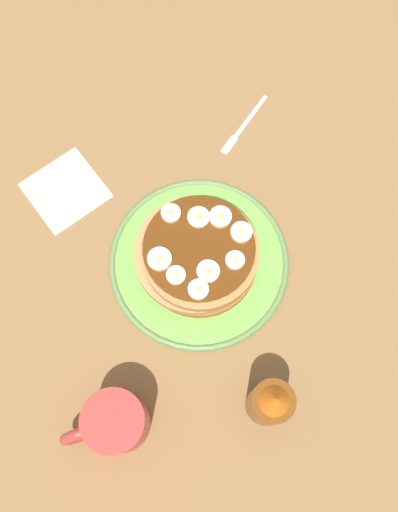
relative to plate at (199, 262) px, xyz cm
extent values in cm
cube|color=olive|center=(0.00, 0.00, -2.42)|extent=(140.00, 140.00, 3.00)
cylinder|color=#72B74C|center=(0.00, 0.00, -0.21)|extent=(26.81, 26.81, 1.43)
torus|color=#658B50|center=(0.00, 0.00, 0.29)|extent=(27.00, 27.00, 1.00)
cylinder|color=#AF5E2F|center=(0.30, -0.29, 1.29)|extent=(17.34, 17.34, 1.56)
cylinder|color=gold|center=(0.07, -0.04, 2.85)|extent=(16.82, 16.82, 1.56)
cylinder|color=tan|center=(0.57, 0.44, 4.42)|extent=(17.50, 17.50, 1.56)
cylinder|color=#B07D45|center=(0.34, 0.58, 5.98)|extent=(16.51, 16.51, 1.56)
cylinder|color=#592B0A|center=(0.00, 0.00, 6.84)|extent=(15.73, 15.73, 0.16)
cylinder|color=#F1EFBD|center=(-3.98, 3.52, 7.21)|extent=(2.68, 2.68, 0.89)
cylinder|color=tan|center=(-3.98, 3.52, 7.70)|extent=(0.75, 0.75, 0.08)
cylinder|color=beige|center=(-4.23, -3.10, 7.25)|extent=(3.20, 3.20, 0.97)
cylinder|color=tan|center=(-4.23, -3.10, 7.77)|extent=(0.90, 0.90, 0.08)
cylinder|color=#EEEFB9|center=(-1.36, -4.13, 7.09)|extent=(3.18, 3.18, 0.66)
cylinder|color=tan|center=(-1.36, -4.13, 7.46)|extent=(0.89, 0.89, 0.08)
cylinder|color=#FEE6B7|center=(5.69, -0.05, 7.20)|extent=(3.37, 3.37, 0.88)
cylinder|color=tan|center=(5.69, -0.05, 7.68)|extent=(0.94, 0.94, 0.08)
cylinder|color=#F5E5B8|center=(4.29, 2.89, 7.14)|extent=(2.68, 2.68, 0.76)
cylinder|color=tan|center=(4.29, 2.89, 7.57)|extent=(0.75, 0.75, 0.08)
cylinder|color=#EEEBC5|center=(2.08, 5.78, 7.23)|extent=(2.84, 2.84, 0.94)
cylinder|color=tan|center=(2.08, 5.78, 7.74)|extent=(0.80, 0.80, 0.08)
cylinder|color=#F3E5B9|center=(-6.20, -0.43, 7.26)|extent=(3.06, 3.06, 0.99)
cylinder|color=tan|center=(-6.20, -0.43, 7.79)|extent=(0.86, 0.86, 0.08)
cylinder|color=#F8E1B3|center=(-0.47, 3.83, 7.23)|extent=(3.19, 3.19, 0.94)
cylinder|color=tan|center=(-0.47, 3.83, 7.74)|extent=(0.89, 0.89, 0.08)
cylinder|color=beige|center=(2.14, -5.91, 7.20)|extent=(2.82, 2.82, 0.88)
cylinder|color=tan|center=(2.14, -5.91, 7.68)|extent=(0.79, 0.79, 0.08)
cylinder|color=#B23833|center=(17.62, 18.33, 3.79)|extent=(8.13, 8.13, 9.42)
cylinder|color=black|center=(17.62, 18.33, 7.56)|extent=(6.91, 6.91, 0.57)
torus|color=#B23833|center=(21.89, 18.33, 3.79)|extent=(6.74, 1.46, 6.74)
cube|color=beige|center=(16.04, -18.40, -0.77)|extent=(13.93, 13.93, 0.30)
cube|color=silver|center=(-16.45, -21.39, -0.67)|extent=(8.03, 6.25, 0.50)
cube|color=silver|center=(-11.25, -17.50, -0.67)|extent=(3.56, 3.11, 0.50)
cylinder|color=brown|center=(-1.99, 22.61, 4.05)|extent=(5.57, 5.57, 9.94)
cone|color=orange|center=(-1.99, 22.61, 10.69)|extent=(3.90, 3.90, 3.34)
camera|label=1|loc=(8.06, 23.43, 78.87)|focal=38.69mm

